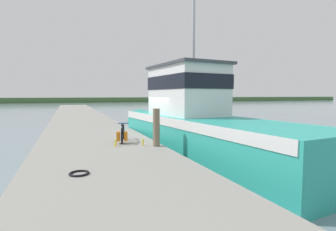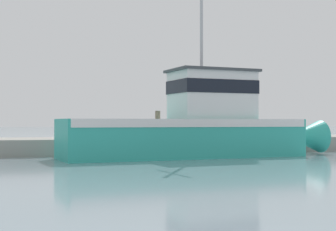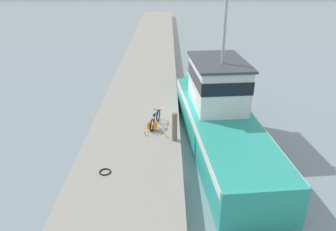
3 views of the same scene
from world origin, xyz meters
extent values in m
plane|color=gray|center=(0.00, 0.00, 0.00)|extent=(320.00, 320.00, 0.00)
cube|color=gray|center=(-3.32, 0.00, 0.39)|extent=(4.41, 80.00, 0.78)
cube|color=teal|center=(0.85, -1.99, 0.86)|extent=(3.93, 11.26, 1.71)
cone|color=teal|center=(0.22, 4.49, 0.86)|extent=(1.81, 2.14, 1.63)
cube|color=white|center=(0.85, -1.99, 1.54)|extent=(3.96, 11.05, 0.34)
cube|color=white|center=(0.72, -0.62, 2.78)|extent=(2.62, 3.73, 2.14)
cube|color=black|center=(0.72, -0.62, 3.16)|extent=(2.68, 3.81, 0.60)
cube|color=#3D4247|center=(0.72, -0.62, 3.91)|extent=(2.83, 4.03, 0.12)
cylinder|color=#B2B2B7|center=(0.77, -1.14, 6.48)|extent=(0.14, 0.14, 5.01)
torus|color=black|center=(-2.46, -1.69, 1.09)|extent=(0.21, 0.61, 0.62)
torus|color=black|center=(-2.19, -0.63, 1.09)|extent=(0.21, 0.61, 0.62)
cylinder|color=navy|center=(-2.42, -1.52, 1.02)|extent=(0.13, 0.37, 0.17)
cylinder|color=navy|center=(-2.36, -1.29, 1.18)|extent=(0.07, 0.15, 0.47)
cylinder|color=navy|center=(-2.40, -1.46, 1.25)|extent=(0.15, 0.48, 0.35)
cylinder|color=navy|center=(-2.29, -1.02, 1.17)|extent=(0.20, 0.68, 0.48)
cylinder|color=navy|center=(-2.28, -0.97, 1.40)|extent=(0.17, 0.55, 0.05)
cylinder|color=navy|center=(-2.20, -0.66, 1.24)|extent=(0.06, 0.11, 0.32)
cylinder|color=navy|center=(-2.21, -0.69, 1.45)|extent=(0.44, 0.15, 0.04)
cube|color=black|center=(-2.35, -1.27, 1.44)|extent=(0.16, 0.26, 0.05)
cube|color=orange|center=(-2.58, -1.61, 1.06)|extent=(0.19, 0.34, 0.34)
cube|color=orange|center=(-2.31, -1.67, 1.06)|extent=(0.19, 0.34, 0.34)
cylinder|color=#756651|center=(-1.40, -2.59, 1.45)|extent=(0.25, 0.25, 1.35)
torus|color=black|center=(-4.14, -5.12, 0.80)|extent=(0.46, 0.46, 0.05)
cylinder|color=yellow|center=(-1.82, -2.30, 0.89)|extent=(0.06, 0.06, 0.23)
cylinder|color=yellow|center=(-2.78, -2.13, 0.90)|extent=(0.06, 0.06, 0.24)
camera|label=1|loc=(-4.35, -11.40, 2.61)|focal=28.00mm
camera|label=2|loc=(22.58, -9.43, 1.57)|focal=55.00mm
camera|label=3|loc=(-1.70, -15.65, 8.19)|focal=35.00mm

